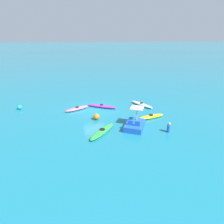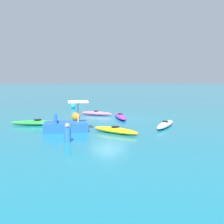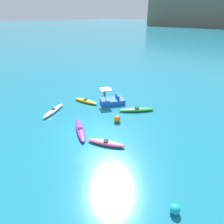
{
  "view_description": "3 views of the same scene",
  "coord_description": "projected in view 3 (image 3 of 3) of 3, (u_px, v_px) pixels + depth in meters",
  "views": [
    {
      "loc": [
        1.84,
        19.66,
        7.47
      ],
      "look_at": [
        -1.44,
        2.59,
        0.6
      ],
      "focal_mm": 30.57,
      "sensor_mm": 36.0,
      "label": 1
    },
    {
      "loc": [
        -16.53,
        12.49,
        2.77
      ],
      "look_at": [
        -1.6,
        0.88,
        0.65
      ],
      "focal_mm": 44.11,
      "sensor_mm": 36.0,
      "label": 2
    },
    {
      "loc": [
        10.49,
        -8.09,
        8.44
      ],
      "look_at": [
        -0.92,
        3.15,
        0.45
      ],
      "focal_mm": 31.56,
      "sensor_mm": 36.0,
      "label": 3
    }
  ],
  "objects": [
    {
      "name": "kayak_yellow",
      "position": [
        86.0,
        101.0,
        20.91
      ],
      "size": [
        2.97,
        1.3,
        0.37
      ],
      "color": "yellow",
      "rests_on": "ground_plane"
    },
    {
      "name": "kayak_pink",
      "position": [
        106.0,
        143.0,
        14.11
      ],
      "size": [
        2.75,
        1.82,
        0.37
      ],
      "color": "pink",
      "rests_on": "ground_plane"
    },
    {
      "name": "buoy_orange",
      "position": [
        117.0,
        119.0,
        17.05
      ],
      "size": [
        0.6,
        0.6,
        0.6
      ],
      "primitive_type": "sphere",
      "color": "orange",
      "rests_on": "ground_plane"
    },
    {
      "name": "buoy_cyan",
      "position": [
        175.0,
        209.0,
        9.22
      ],
      "size": [
        0.49,
        0.49,
        0.49
      ],
      "primitive_type": "sphere",
      "color": "#19B7C6",
      "rests_on": "ground_plane"
    },
    {
      "name": "ground_plane",
      "position": [
        92.0,
        133.0,
        15.54
      ],
      "size": [
        600.0,
        600.0,
        0.0
      ],
      "primitive_type": "plane",
      "color": "#19728C"
    },
    {
      "name": "kayak_purple",
      "position": [
        80.0,
        130.0,
        15.68
      ],
      "size": [
        3.34,
        2.23,
        0.37
      ],
      "color": "purple",
      "rests_on": "ground_plane"
    },
    {
      "name": "pedal_boat_blue",
      "position": [
        112.0,
        101.0,
        20.56
      ],
      "size": [
        2.46,
        2.82,
        1.68
      ],
      "color": "blue",
      "rests_on": "ground_plane"
    },
    {
      "name": "person_near_shore",
      "position": [
        105.0,
        91.0,
        22.97
      ],
      "size": [
        0.34,
        0.34,
        0.88
      ],
      "color": "blue",
      "rests_on": "ground_plane"
    },
    {
      "name": "kayak_green",
      "position": [
        137.0,
        110.0,
        19.01
      ],
      "size": [
        2.75,
        3.12,
        0.37
      ],
      "color": "green",
      "rests_on": "ground_plane"
    },
    {
      "name": "kayak_white",
      "position": [
        54.0,
        111.0,
        18.82
      ],
      "size": [
        2.02,
        3.17,
        0.37
      ],
      "color": "white",
      "rests_on": "ground_plane"
    }
  ]
}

